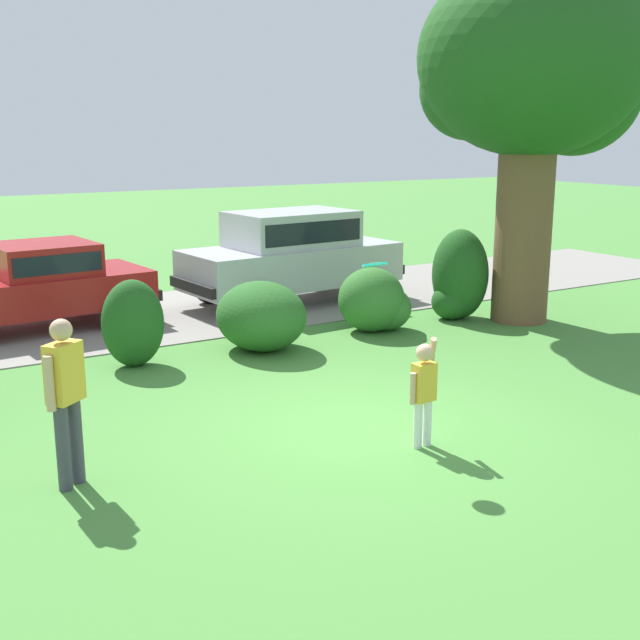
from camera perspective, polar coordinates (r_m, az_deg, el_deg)
ground_plane at (r=9.87m, az=2.69°, el=-7.61°), size 80.00×80.00×0.00m
driveway_strip at (r=15.92m, az=-11.56°, el=0.26°), size 28.00×4.40×0.02m
oak_tree_large at (r=15.60m, az=15.00°, el=16.52°), size 4.42×4.11×6.54m
shrub_centre_left at (r=12.51m, az=-13.11°, el=-0.23°), size 0.95×0.80×1.34m
shrub_centre at (r=13.17m, az=-4.20°, el=0.29°), size 1.43×1.65×1.14m
shrub_centre_right at (r=14.44m, az=3.97°, el=1.28°), size 1.34×1.16×1.15m
shrub_far_end at (r=15.56m, az=9.78°, el=2.91°), size 1.07×1.16×1.71m
parked_sedan at (r=15.33m, az=-19.67°, el=2.45°), size 4.53×2.37×1.56m
parked_suv at (r=16.67m, az=-2.02°, el=4.83°), size 4.82×2.36×1.92m
child_thrower at (r=9.13m, az=7.35°, el=-4.68°), size 0.45×0.28×1.29m
frisbee at (r=8.71m, az=3.90°, el=3.94°), size 0.28×0.28×0.10m
adult_onlooker at (r=8.37m, az=-17.56°, el=-4.99°), size 0.44×0.39×1.74m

